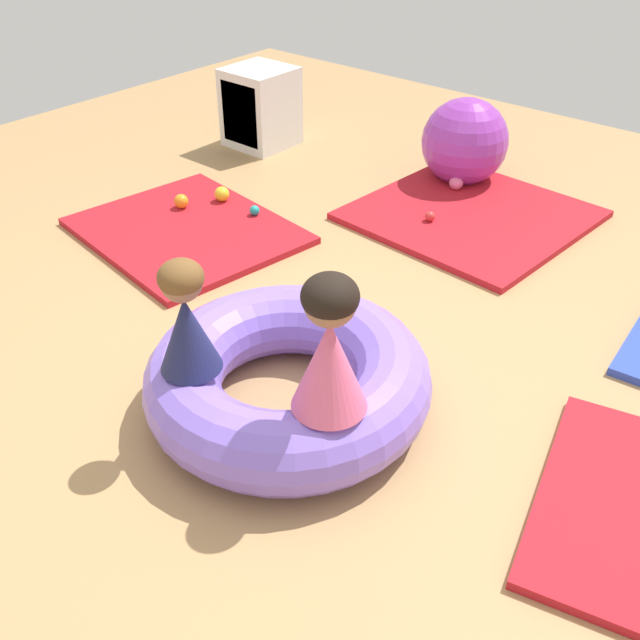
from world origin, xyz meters
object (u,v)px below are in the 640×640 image
Objects in this scene: play_ball_yellow at (222,194)px; child_in_navy at (186,318)px; exercise_ball_large at (465,142)px; play_ball_red at (430,216)px; play_ball_teal at (255,210)px; storage_cube at (258,108)px; inflatable_cushion at (288,378)px; play_ball_pink at (456,183)px; play_ball_orange at (181,201)px; child_in_pink at (330,346)px.

child_in_navy is at bearing -46.04° from play_ball_yellow.
play_ball_yellow is 0.16× the size of exercise_ball_large.
child_in_navy is 2.13m from play_ball_red.
play_ball_teal is 1.28m from storage_cube.
inflatable_cushion is 1.97m from play_ball_yellow.
inflatable_cushion is 2.31m from play_ball_pink.
storage_cube is at bearing -173.48° from play_ball_pink.
inflatable_cushion reaches higher than play_ball_orange.
play_ball_orange is 0.16× the size of storage_cube.
play_ball_teal is 0.30m from play_ball_yellow.
exercise_ball_large is 1.01× the size of storage_cube.
storage_cube is at bearing 109.39° from child_in_navy.
play_ball_teal is 0.67× the size of play_ball_pink.
play_ball_orange is (-1.15, -1.33, -0.00)m from play_ball_pink.
inflatable_cushion is 2.53× the size of child_in_navy.
child_in_navy is 1.88m from play_ball_teal.
play_ball_orange is at bearing -146.52° from play_ball_red.
child_in_pink is (0.53, 0.17, 0.04)m from child_in_navy.
play_ball_red is (-0.26, 2.07, -0.46)m from child_in_navy.
inflatable_cushion is 0.53m from child_in_navy.
play_ball_teal is 0.69× the size of play_ball_orange.
child_in_navy is at bearing -50.31° from storage_cube.
play_ball_pink is at bearing 104.35° from inflatable_cushion.
play_ball_teal is at bearing -141.24° from child_in_pink.
exercise_ball_large reaches higher than inflatable_cushion.
play_ball_pink is (-0.38, 2.56, -0.45)m from child_in_navy.
play_ball_red is at bearing -170.67° from child_in_pink.
child_in_navy reaches higher than storage_cube.
child_in_navy is 2.08m from play_ball_yellow.
child_in_navy is 0.56m from child_in_pink.
child_in_pink is 5.88× the size of play_ball_pink.
play_ball_teal is at bearing 139.15° from inflatable_cushion.
inflatable_cushion is 19.26× the size of play_ball_teal.
inflatable_cushion is at bearing -27.86° from play_ball_orange.
storage_cube reaches higher than play_ball_pink.
play_ball_pink is 0.16× the size of exercise_ball_large.
play_ball_yellow is 1.09m from storage_cube.
exercise_ball_large is (-1.00, 2.59, -0.29)m from child_in_pink.
storage_cube is (-1.71, 0.31, 0.21)m from play_ball_red.
play_ball_red is at bearing 104.51° from inflatable_cushion.
exercise_ball_large is (-0.46, 2.76, -0.25)m from child_in_navy.
child_in_navy is 2.01m from play_ball_orange.
play_ball_teal is 1.47m from exercise_ball_large.
play_ball_orange is (-0.41, -0.22, 0.01)m from play_ball_teal.
child_in_pink reaches higher than play_ball_pink.
inflatable_cushion is 2.18× the size of child_in_pink.
child_in_pink is 0.94× the size of exercise_ball_large.
storage_cube is at bearing 121.61° from play_ball_yellow.
play_ball_yellow is (-1.03, -1.10, 0.00)m from play_ball_pink.
child_in_pink is 3.35m from storage_cube.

